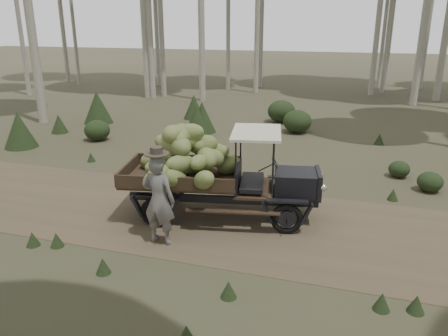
# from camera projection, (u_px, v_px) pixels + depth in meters

# --- Properties ---
(ground) EXTENTS (120.00, 120.00, 0.00)m
(ground) POSITION_uv_depth(u_px,v_px,m) (177.00, 214.00, 10.15)
(ground) COLOR #473D2B
(ground) RESTS_ON ground
(dirt_track) EXTENTS (70.00, 4.00, 0.01)m
(dirt_track) POSITION_uv_depth(u_px,v_px,m) (177.00, 213.00, 10.15)
(dirt_track) COLOR brown
(dirt_track) RESTS_ON ground
(banana_truck) EXTENTS (4.60, 2.61, 2.22)m
(banana_truck) POSITION_uv_depth(u_px,v_px,m) (202.00, 162.00, 9.61)
(banana_truck) COLOR black
(banana_truck) RESTS_ON ground
(farmer) EXTENTS (0.70, 0.53, 2.00)m
(farmer) POSITION_uv_depth(u_px,v_px,m) (159.00, 199.00, 8.54)
(farmer) COLOR #615D59
(farmer) RESTS_ON ground
(undergrowth) EXTENTS (22.78, 18.96, 1.40)m
(undergrowth) POSITION_uv_depth(u_px,v_px,m) (194.00, 154.00, 12.86)
(undergrowth) COLOR #233319
(undergrowth) RESTS_ON ground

